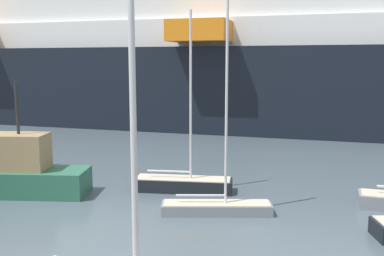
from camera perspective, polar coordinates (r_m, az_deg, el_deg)
sailboat_0 at (r=18.99m, az=3.21°, el=-9.63°), size 4.75×2.20×9.25m
sailboat_5 at (r=22.14m, az=-1.15°, el=-6.97°), size 4.98×1.92×8.77m
fishing_boat_2 at (r=23.10m, az=-21.71°, el=-5.41°), size 7.38×3.52×5.44m
cruise_ship at (r=52.12m, az=-9.27°, el=11.04°), size 139.91×24.96×27.19m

